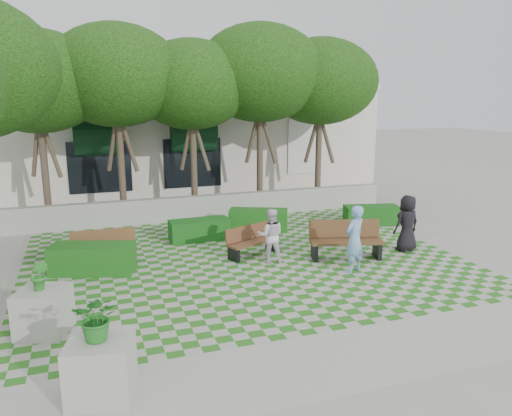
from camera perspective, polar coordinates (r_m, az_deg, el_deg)
name	(u,v)px	position (r m, az deg, el deg)	size (l,w,h in m)	color
ground	(257,272)	(13.42, 0.10, -7.36)	(90.00, 90.00, 0.00)	gray
lawn	(245,261)	(14.31, -1.24, -6.02)	(12.00, 12.00, 0.00)	#2B721E
sidewalk_south	(343,358)	(9.52, 9.93, -16.56)	(16.00, 2.00, 0.01)	#9E9B93
retaining_wall	(203,207)	(19.02, -6.10, 0.11)	(15.00, 0.36, 0.90)	#9E9B93
bench_east	(346,240)	(14.64, 10.20, -3.66)	(2.18, 1.21, 1.09)	#4E321B
bench_mid	(252,241)	(14.67, -0.49, -3.83)	(1.75, 1.15, 0.88)	#52311C
bench_west	(104,248)	(14.62, -17.02, -4.38)	(1.78, 0.60, 0.93)	brown
hedge_east	(371,215)	(18.61, 13.06, -0.80)	(1.94, 0.77, 0.68)	#144B15
hedge_midright	(258,220)	(17.43, 0.28, -1.34)	(2.02, 0.81, 0.71)	#175416
hedge_midleft	(199,230)	(16.32, -6.49, -2.48)	(1.92, 0.77, 0.67)	#144B17
hedge_west	(93,259)	(14.00, -18.17, -5.53)	(2.16, 0.86, 0.76)	#165015
planter_front	(100,355)	(8.42, -17.38, -15.79)	(1.17, 1.17, 1.72)	#9E9B93
planter_back	(43,309)	(10.89, -23.14, -10.59)	(1.17, 1.17, 1.52)	#9E9B93
person_blue	(354,239)	(13.45, 11.18, -3.50)	(0.66, 0.43, 1.82)	#7BA3E0
person_dark	(407,223)	(15.63, 16.87, -1.68)	(0.84, 0.55, 1.72)	black
person_white	(271,235)	(14.02, 1.68, -3.15)	(0.75, 0.58, 1.54)	white
tree_row	(148,78)	(17.98, -12.26, 14.34)	(17.70, 13.40, 7.41)	#47382B
building	(184,135)	(26.53, -8.19, 8.21)	(18.00, 8.92, 5.15)	beige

